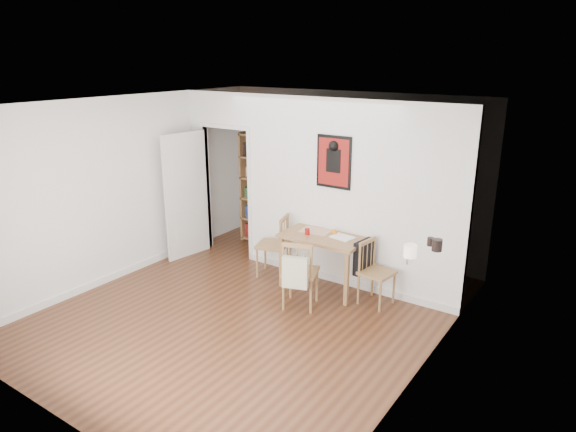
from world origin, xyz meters
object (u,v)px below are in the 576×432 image
Objects in this scene: dining_table at (325,241)px; mantel_lamp at (410,252)px; red_glass at (307,231)px; orange_fruit at (334,232)px; fireplace at (425,303)px; ceramic_jar_b at (431,242)px; bookshelf at (263,190)px; ceramic_jar_a at (437,245)px; chair_front at (300,273)px; chair_left at (273,245)px; chair_right at (376,272)px; notebook at (343,237)px.

dining_table is 2.13m from mantel_lamp.
red_glass reaches higher than orange_fruit.
fireplace reaches higher than dining_table.
ceramic_jar_b is at bearing -23.19° from orange_fruit.
fireplace is 14.23× the size of red_glass.
bookshelf is 14.79× the size of ceramic_jar_a.
bookshelf is at bearing 154.41° from ceramic_jar_a.
chair_front is 2.53m from bookshelf.
chair_left is 2.87m from mantel_lamp.
chair_left is 0.74× the size of fireplace.
chair_left is 2.66m from ceramic_jar_b.
red_glass is at bearing -149.98° from dining_table.
fireplace is (0.94, -0.81, 0.17)m from chair_right.
chair_front is 10.58× the size of red_glass.
chair_left is 3.10× the size of notebook.
fireplace is at bearing 76.30° from mantel_lamp.
chair_left is 1.07m from chair_front.
fireplace is 0.66m from ceramic_jar_b.
orange_fruit is at bearing 154.90° from ceramic_jar_a.
ceramic_jar_b is (-0.01, 0.61, -0.08)m from mantel_lamp.
chair_right reaches higher than dining_table.
red_glass is at bearing 150.00° from mantel_lamp.
bookshelf is 24.40× the size of orange_fruit.
chair_front is 0.69m from red_glass.
chair_front is 11.90× the size of orange_fruit.
chair_front is 0.83m from orange_fruit.
mantel_lamp is (0.86, -1.15, 0.84)m from chair_right.
ceramic_jar_b is at bearing 2.88° from chair_front.
chair_right is at bearing -22.07° from bookshelf.
mantel_lamp is (1.65, -1.19, 0.60)m from dining_table.
fireplace reaches higher than chair_front.
fireplace is 0.63m from ceramic_jar_a.
chair_front is at bearing -107.97° from notebook.
chair_left reaches higher than red_glass.
ceramic_jar_b is (-0.11, 0.11, -0.02)m from ceramic_jar_a.
mantel_lamp reaches higher than orange_fruit.
ceramic_jar_a is at bearing -46.11° from ceramic_jar_b.
bookshelf is at bearing 137.65° from chair_front.
orange_fruit is at bearing 33.69° from red_glass.
bookshelf reaches higher than fireplace.
mantel_lamp is at bearing -39.42° from orange_fruit.
dining_table is 0.28m from red_glass.
ceramic_jar_a reaches higher than chair_left.
mantel_lamp is 2.19× the size of ceramic_jar_b.
chair_front is (0.88, -0.61, 0.01)m from chair_left.
dining_table is at bearing 153.94° from fireplace.
chair_left is at bearing -175.71° from notebook.
red_glass is at bearing 166.08° from ceramic_jar_b.
red_glass reaches higher than notebook.
ceramic_jar_b reaches higher than dining_table.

